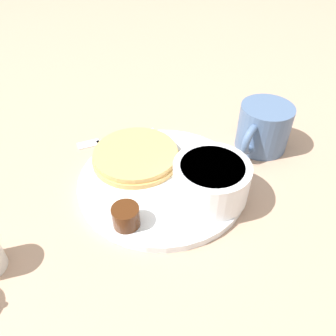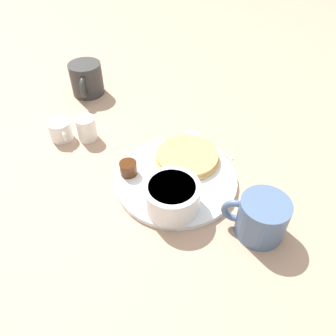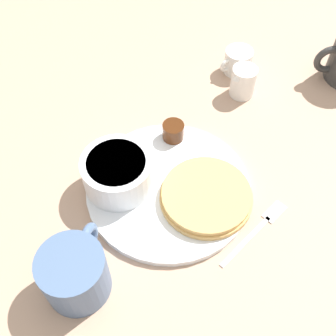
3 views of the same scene
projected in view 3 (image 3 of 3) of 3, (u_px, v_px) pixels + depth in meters
The scene contains 10 objects.
ground_plane at pixel (169, 190), 0.69m from camera, with size 4.00×4.00×0.00m, color tan.
plate at pixel (169, 188), 0.69m from camera, with size 0.27×0.27×0.01m.
pancake_stack at pixel (206, 196), 0.66m from camera, with size 0.15×0.15×0.02m.
bowl at pixel (117, 172), 0.66m from camera, with size 0.11×0.11×0.06m.
syrup_cup at pixel (173, 131), 0.73m from camera, with size 0.04×0.04×0.03m.
butter_ramekin at pixel (107, 168), 0.68m from camera, with size 0.04×0.04×0.04m.
coffee_mug at pixel (75, 273), 0.56m from camera, with size 0.09×0.12×0.08m.
creamer_pitcher_near at pixel (244, 81), 0.80m from camera, with size 0.05×0.07×0.06m.
creamer_pitcher_far at pixel (238, 61), 0.84m from camera, with size 0.05×0.08×0.05m.
fork at pixel (261, 226), 0.65m from camera, with size 0.02×0.15×0.00m.
Camera 3 is at (-0.25, 0.28, 0.58)m, focal length 45.00 mm.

